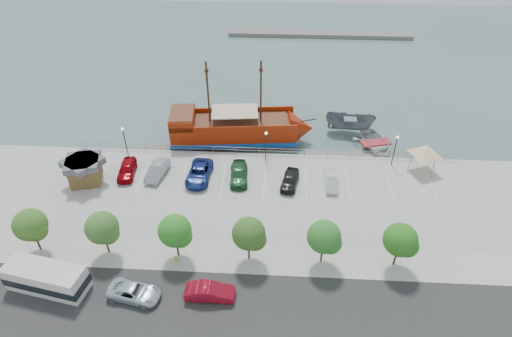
{
  "coord_description": "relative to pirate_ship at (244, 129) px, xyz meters",
  "views": [
    {
      "loc": [
        1.26,
        -38.11,
        32.34
      ],
      "look_at": [
        -1.0,
        2.0,
        2.0
      ],
      "focal_mm": 30.0,
      "sensor_mm": 36.0,
      "label": 1
    }
  ],
  "objects": [
    {
      "name": "parked_car_d",
      "position": [
        0.1,
        -9.58,
        -0.36
      ],
      "size": [
        2.44,
        5.3,
        1.5
      ],
      "primitive_type": "imported",
      "rotation": [
        0.0,
        0.0,
        0.07
      ],
      "color": "#20582C",
      "rests_on": "land_slab"
    },
    {
      "name": "parked_car_e",
      "position": [
        6.24,
        -10.45,
        -0.35
      ],
      "size": [
        2.58,
        4.69,
        1.51
      ],
      "primitive_type": "imported",
      "rotation": [
        0.0,
        0.0,
        -0.19
      ],
      "color": "black",
      "rests_on": "land_slab"
    },
    {
      "name": "shed",
      "position": [
        -18.16,
        -11.02,
        0.56
      ],
      "size": [
        4.61,
        4.61,
        3.13
      ],
      "rotation": [
        0.0,
        0.0,
        0.24
      ],
      "color": "brown",
      "rests_on": "land_slab"
    },
    {
      "name": "tree_b",
      "position": [
        -11.66,
        -22.16,
        2.19
      ],
      "size": [
        3.3,
        3.2,
        5.0
      ],
      "color": "#473321",
      "rests_on": "sidewalk"
    },
    {
      "name": "lamp_post_left",
      "position": [
        -14.8,
        -5.58,
        1.83
      ],
      "size": [
        0.36,
        0.36,
        4.28
      ],
      "color": "black",
      "rests_on": "land_slab"
    },
    {
      "name": "patrol_boat",
      "position": [
        14.94,
        3.41,
        -0.74
      ],
      "size": [
        7.44,
        3.81,
        2.74
      ],
      "primitive_type": "imported",
      "rotation": [
        0.0,
        0.0,
        1.4
      ],
      "color": "slate",
      "rests_on": "ground"
    },
    {
      "name": "canopy_tent",
      "position": [
        22.66,
        -6.35,
        2.07
      ],
      "size": [
        5.73,
        5.73,
        3.65
      ],
      "rotation": [
        0.0,
        0.0,
        -0.4
      ],
      "color": "slate",
      "rests_on": "land_slab"
    },
    {
      "name": "tree_a",
      "position": [
        -18.66,
        -22.16,
        2.19
      ],
      "size": [
        3.3,
        3.2,
        5.0
      ],
      "color": "#473321",
      "rests_on": "sidewalk"
    },
    {
      "name": "fire_hydrant",
      "position": [
        -4.89,
        -22.88,
        -0.74
      ],
      "size": [
        0.23,
        0.23,
        0.67
      ],
      "rotation": [
        0.0,
        0.0,
        -0.02
      ],
      "color": "gold",
      "rests_on": "sidewalk"
    },
    {
      "name": "parked_car_b",
      "position": [
        -9.91,
        -9.49,
        -0.34
      ],
      "size": [
        2.38,
        4.85,
        1.53
      ],
      "primitive_type": "imported",
      "rotation": [
        0.0,
        0.0,
        -0.17
      ],
      "color": "#989CA4",
      "rests_on": "land_slab"
    },
    {
      "name": "dock_west",
      "position": [
        -10.67,
        -2.88,
        -1.9
      ],
      "size": [
        7.7,
        3.83,
        0.42
      ],
      "primitive_type": "cube",
      "rotation": [
        0.0,
        0.0,
        0.24
      ],
      "color": "#6A655D",
      "rests_on": "ground"
    },
    {
      "name": "sidewalk",
      "position": [
        3.2,
        -22.08,
        -1.09
      ],
      "size": [
        100.0,
        4.0,
        0.05
      ],
      "primitive_type": "cube",
      "color": "#AFAAA3",
      "rests_on": "land_slab"
    },
    {
      "name": "shuttle_bus",
      "position": [
        -15.78,
        -26.58,
        0.15
      ],
      "size": [
        7.73,
        3.95,
        2.6
      ],
      "rotation": [
        0.0,
        0.0,
        -0.19
      ],
      "color": "silver",
      "rests_on": "street"
    },
    {
      "name": "tree_f",
      "position": [
        16.34,
        -22.16,
        2.19
      ],
      "size": [
        3.3,
        3.2,
        5.0
      ],
      "color": "#473321",
      "rests_on": "sidewalk"
    },
    {
      "name": "street_van",
      "position": [
        -7.72,
        -27.16,
        -0.44
      ],
      "size": [
        5.13,
        3.06,
        1.34
      ],
      "primitive_type": "imported",
      "rotation": [
        0.0,
        0.0,
        1.39
      ],
      "color": "silver",
      "rests_on": "street"
    },
    {
      "name": "street",
      "position": [
        3.2,
        -28.08,
        -1.1
      ],
      "size": [
        100.0,
        8.0,
        0.04
      ],
      "primitive_type": "cube",
      "color": "#2C2C2C",
      "rests_on": "land_slab"
    },
    {
      "name": "dock_east",
      "position": [
        17.97,
        -2.88,
        -1.91
      ],
      "size": [
        7.02,
        3.0,
        0.39
      ],
      "primitive_type": "cube",
      "rotation": [
        0.0,
        0.0,
        -0.16
      ],
      "color": "gray",
      "rests_on": "ground"
    },
    {
      "name": "ground",
      "position": [
        3.2,
        -12.08,
        -2.11
      ],
      "size": [
        160.0,
        160.0,
        0.0
      ],
      "primitive_type": "plane",
      "color": "#486261"
    },
    {
      "name": "street_sedan",
      "position": [
        -0.97,
        -26.81,
        -0.37
      ],
      "size": [
        4.51,
        1.6,
        1.48
      ],
      "primitive_type": "imported",
      "rotation": [
        0.0,
        0.0,
        1.58
      ],
      "color": "#A40F24",
      "rests_on": "street"
    },
    {
      "name": "seawall_railing",
      "position": [
        3.2,
        -4.28,
        -0.58
      ],
      "size": [
        50.0,
        0.06,
        1.0
      ],
      "color": "gray",
      "rests_on": "land_slab"
    },
    {
      "name": "tree_c",
      "position": [
        -4.66,
        -22.16,
        2.19
      ],
      "size": [
        3.3,
        3.2,
        5.0
      ],
      "color": "#473321",
      "rests_on": "sidewalk"
    },
    {
      "name": "parked_car_f",
      "position": [
        11.13,
        -10.22,
        -0.44
      ],
      "size": [
        1.48,
        4.09,
        1.34
      ],
      "primitive_type": "imported",
      "rotation": [
        0.0,
        0.0,
        -0.01
      ],
      "color": "white",
      "rests_on": "land_slab"
    },
    {
      "name": "dock_mid",
      "position": [
        11.66,
        -2.88,
        -1.92
      ],
      "size": [
        6.59,
        2.0,
        0.37
      ],
      "primitive_type": "cube",
      "rotation": [
        0.0,
        0.0,
        0.02
      ],
      "color": "slate",
      "rests_on": "ground"
    },
    {
      "name": "lamp_post_right",
      "position": [
        19.2,
        -5.58,
        1.83
      ],
      "size": [
        0.36,
        0.36,
        4.28
      ],
      "color": "black",
      "rests_on": "land_slab"
    },
    {
      "name": "tree_e",
      "position": [
        9.34,
        -22.16,
        2.19
      ],
      "size": [
        3.3,
        3.2,
        5.0
      ],
      "color": "#473321",
      "rests_on": "sidewalk"
    },
    {
      "name": "far_shore",
      "position": [
        13.2,
        42.92,
        -1.71
      ],
      "size": [
        40.0,
        3.0,
        0.8
      ],
      "primitive_type": "cube",
      "color": "slate",
      "rests_on": "ground"
    },
    {
      "name": "parked_car_a",
      "position": [
        -13.68,
        -9.53,
        -0.31
      ],
      "size": [
        2.35,
        4.85,
        1.59
      ],
      "primitive_type": "imported",
      "rotation": [
        0.0,
        0.0,
        0.1
      ],
      "color": "#97030B",
      "rests_on": "land_slab"
    },
    {
      "name": "tree_d",
      "position": [
        2.34,
        -22.16,
        2.19
      ],
      "size": [
        3.3,
        3.2,
        5.0
      ],
      "color": "#473321",
      "rests_on": "sidewalk"
    },
    {
      "name": "pirate_ship",
      "position": [
        0.0,
        0.0,
        0.0
      ],
      "size": [
        20.18,
        7.3,
        12.59
      ],
      "rotation": [
        0.0,
        0.0,
        0.1
      ],
      "color": "#911F06",
      "rests_on": "ground"
    },
    {
      "name": "speedboat",
      "position": [
        18.03,
        -0.82,
        -1.4
      ],
      "size": [
        6.49,
        7.85,
        1.41
      ],
      "primitive_type": "imported",
      "rotation": [
        0.0,
        0.0,
        0.27
      ],
      "color": "silver",
      "rests_on": "ground"
    },
    {
      "name": "parked_car_c",
      "position": [
        -4.71,
        -9.79,
        -0.32
      ],
      "size": [
        2.89,
        5.78,
        1.57
      ],
      "primitive_type": "imported",
      "rotation": [
        0.0,
        0.0,
        -0.05
      ],
      "color": "navy",
      "rests_on": "land_slab"
    },
    {
      "name": "lamp_post_mid",
      "position": [
        3.2,
        -5.58,
        1.83
      ],
      "size": [
        0.36,
        0.36,
        4.28
      ],
      "color": "black",
      "rests_on": "land_slab"
    }
  ]
}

